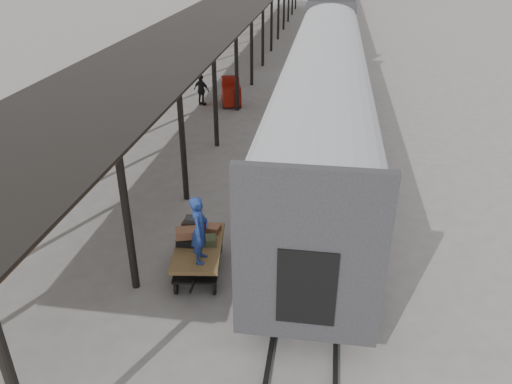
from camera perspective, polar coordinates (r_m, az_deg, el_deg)
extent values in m
plane|color=slate|center=(15.06, -6.01, -6.46)|extent=(160.00, 160.00, 0.00)
cube|color=silver|center=(20.86, 7.78, 11.21)|extent=(3.00, 24.00, 2.90)
cube|color=#28282B|center=(9.99, 5.97, -8.00)|extent=(3.04, 0.22, 3.50)
cube|color=black|center=(20.70, 3.62, 13.85)|extent=(0.04, 22.08, 0.65)
cube|color=black|center=(21.40, 7.50, 6.84)|extent=(2.55, 23.04, 0.50)
cube|color=silver|center=(46.41, 8.68, 20.11)|extent=(3.00, 24.00, 2.90)
cube|color=#28282B|center=(34.63, 8.43, 17.66)|extent=(3.04, 0.22, 3.50)
cube|color=black|center=(46.65, 8.53, 18.04)|extent=(2.55, 23.04, 0.50)
cube|color=black|center=(13.20, 1.26, -0.65)|extent=(0.50, 1.70, 2.00)
imported|color=silver|center=(13.26, 1.25, -1.17)|extent=(0.72, 0.89, 1.72)
cube|color=brown|center=(13.49, -0.54, -3.64)|extent=(0.57, 0.25, 0.42)
cube|color=#422B19|center=(36.93, -2.35, 20.72)|extent=(4.60, 64.00, 0.18)
cube|color=black|center=(36.92, -2.35, 20.90)|extent=(4.90, 64.30, 0.06)
cylinder|color=black|center=(37.65, -5.51, 17.67)|extent=(0.20, 0.20, 4.00)
cylinder|color=black|center=(9.40, -26.17, -18.82)|extent=(0.20, 0.20, 4.00)
cylinder|color=black|center=(36.91, 1.00, 17.59)|extent=(0.20, 0.20, 4.00)
cube|color=black|center=(46.80, 7.54, 17.09)|extent=(0.10, 150.00, 0.12)
cube|color=black|center=(46.79, 9.38, 16.96)|extent=(0.10, 150.00, 0.12)
cube|color=brown|center=(13.70, -6.60, -6.27)|extent=(1.55, 2.54, 0.12)
cube|color=black|center=(13.90, -6.52, -7.47)|extent=(1.44, 2.43, 0.06)
cylinder|color=black|center=(13.36, -9.12, -10.62)|extent=(0.13, 0.41, 0.40)
cylinder|color=black|center=(13.23, -4.77, -10.77)|extent=(0.13, 0.41, 0.40)
cylinder|color=black|center=(14.88, -7.96, -6.12)|extent=(0.13, 0.41, 0.40)
cylinder|color=black|center=(14.76, -4.10, -6.20)|extent=(0.13, 0.41, 0.40)
cube|color=#343436|center=(14.12, -7.31, -4.42)|extent=(0.64, 0.47, 0.20)
cube|color=brown|center=(14.19, -5.14, -4.16)|extent=(0.53, 0.40, 0.18)
cube|color=black|center=(13.68, -7.87, -5.58)|extent=(0.55, 0.39, 0.21)
cube|color=#3F462A|center=(13.66, -5.73, -5.54)|extent=(0.63, 0.51, 0.20)
cube|color=#45271B|center=(13.96, -7.08, -3.71)|extent=(0.63, 0.48, 0.22)
cube|color=brown|center=(13.57, -7.97, -4.67)|extent=(0.65, 0.54, 0.22)
cube|color=#343436|center=(13.85, -7.17, -3.17)|extent=(0.47, 0.35, 0.16)
cube|color=maroon|center=(27.56, -2.85, 11.11)|extent=(1.36, 1.82, 0.97)
cube|color=maroon|center=(27.81, -2.94, 12.64)|extent=(1.06, 0.86, 0.38)
cylinder|color=black|center=(27.09, -3.67, 9.90)|extent=(0.23, 0.41, 0.39)
cylinder|color=black|center=(27.14, -1.82, 9.98)|extent=(0.23, 0.41, 0.39)
cylinder|color=black|center=(28.23, -3.81, 10.63)|extent=(0.23, 0.41, 0.39)
cylinder|color=black|center=(28.28, -2.03, 10.70)|extent=(0.23, 0.41, 0.39)
imported|color=navy|center=(12.59, -6.46, -4.31)|extent=(0.48, 0.69, 1.83)
imported|color=black|center=(27.61, -6.24, 11.50)|extent=(1.04, 0.74, 1.64)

